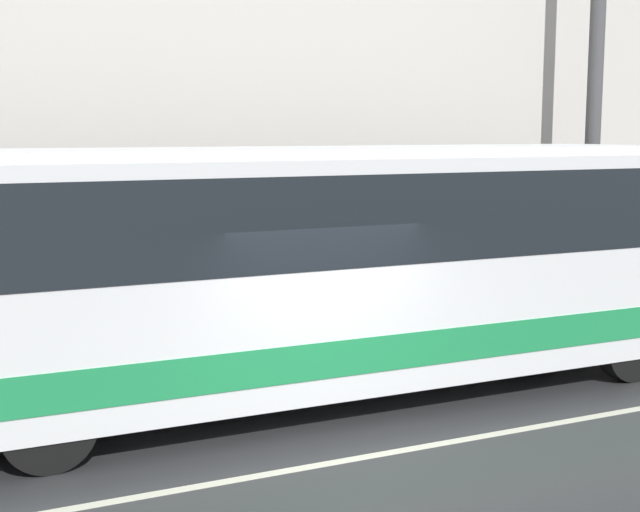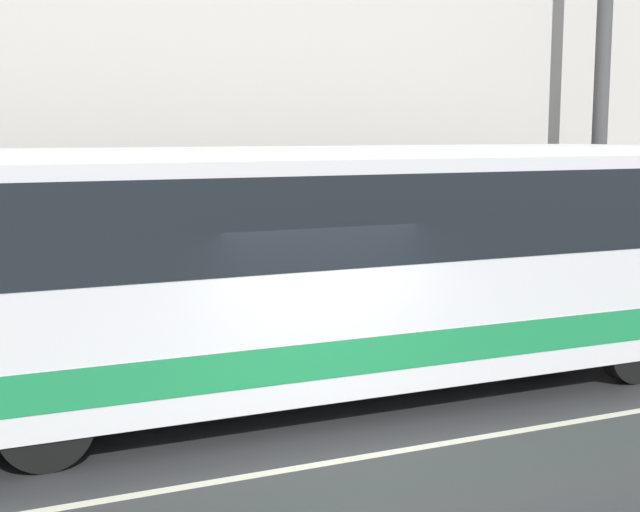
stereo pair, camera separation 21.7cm
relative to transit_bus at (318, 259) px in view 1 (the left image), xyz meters
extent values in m
plane|color=#2D2D30|center=(-0.50, -2.22, -1.92)|extent=(60.00, 60.00, 0.00)
cube|color=gray|center=(-0.50, 2.90, -1.84)|extent=(60.00, 2.24, 0.17)
cube|color=#2D2B28|center=(-0.50, 4.00, -0.52)|extent=(60.00, 0.06, 2.80)
cube|color=beige|center=(-0.50, -2.22, -1.92)|extent=(54.00, 0.14, 0.01)
cube|color=white|center=(-0.01, 0.00, -0.10)|extent=(12.23, 2.59, 2.94)
cube|color=#1E8C4C|center=(-0.01, 0.00, -1.02)|extent=(12.16, 2.61, 0.45)
cube|color=black|center=(-0.01, 0.00, 0.63)|extent=(11.86, 2.61, 1.12)
cube|color=white|center=(-0.01, 0.00, 1.43)|extent=(10.39, 2.20, 0.12)
cylinder|color=black|center=(4.51, -1.13, -1.41)|extent=(1.03, 0.28, 1.03)
cylinder|color=black|center=(4.51, 1.13, -1.41)|extent=(1.03, 0.28, 1.03)
cylinder|color=black|center=(-3.72, -1.13, -1.41)|extent=(1.03, 0.28, 1.03)
cylinder|color=black|center=(-3.72, 1.13, -1.41)|extent=(1.03, 0.28, 1.03)
cylinder|color=#4C4C4F|center=(7.03, 2.61, 2.42)|extent=(0.29, 0.29, 8.33)
camera|label=1|loc=(-5.00, -10.65, 1.72)|focal=50.00mm
camera|label=2|loc=(-4.80, -10.74, 1.72)|focal=50.00mm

